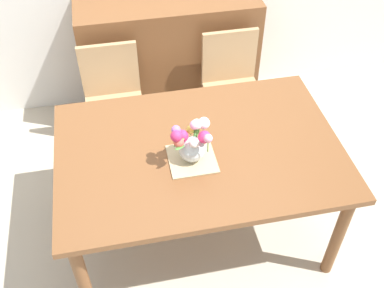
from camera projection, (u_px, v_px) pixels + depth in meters
ground_plane at (198, 227)px, 3.17m from camera, size 12.00×12.00×0.00m
dining_table at (199, 158)px, 2.69m from camera, size 1.63×1.11×0.77m
chair_left at (113, 97)px, 3.37m from camera, size 0.42×0.42×0.90m
chair_right at (232, 82)px, 3.50m from camera, size 0.42×0.42×0.90m
dresser at (170, 59)px, 3.76m from camera, size 1.40×0.47×1.00m
placemat at (192, 159)px, 2.56m from camera, size 0.26×0.26×0.01m
flower_vase at (192, 143)px, 2.48m from camera, size 0.23×0.20×0.25m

